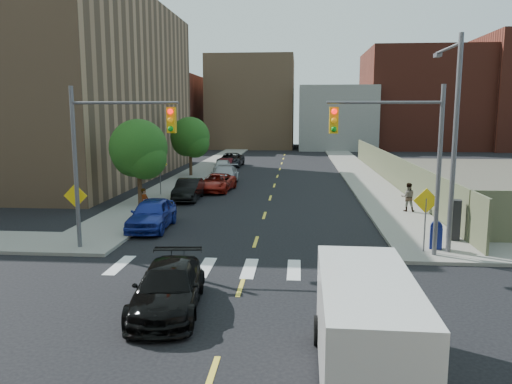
% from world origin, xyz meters
% --- Properties ---
extents(ground, '(160.00, 160.00, 0.00)m').
position_xyz_m(ground, '(0.00, 0.00, 0.00)').
color(ground, black).
rests_on(ground, ground).
extents(sidewalk_nw, '(3.50, 73.00, 0.15)m').
position_xyz_m(sidewalk_nw, '(-7.75, 41.50, 0.07)').
color(sidewalk_nw, gray).
rests_on(sidewalk_nw, ground).
extents(sidewalk_ne, '(3.50, 73.00, 0.15)m').
position_xyz_m(sidewalk_ne, '(7.75, 41.50, 0.07)').
color(sidewalk_ne, gray).
rests_on(sidewalk_ne, ground).
extents(fence_north, '(0.12, 44.00, 2.50)m').
position_xyz_m(fence_north, '(9.60, 28.00, 1.25)').
color(fence_north, '#636345').
rests_on(fence_north, ground).
extents(building_nw, '(22.00, 30.00, 16.00)m').
position_xyz_m(building_nw, '(-22.00, 30.00, 8.00)').
color(building_nw, '#8C6B4C').
rests_on(building_nw, ground).
extents(bg_bldg_west, '(14.00, 18.00, 12.00)m').
position_xyz_m(bg_bldg_west, '(-22.00, 70.00, 6.00)').
color(bg_bldg_west, '#592319').
rests_on(bg_bldg_west, ground).
extents(bg_bldg_midwest, '(14.00, 16.00, 15.00)m').
position_xyz_m(bg_bldg_midwest, '(-6.00, 72.00, 7.50)').
color(bg_bldg_midwest, '#8C6B4C').
rests_on(bg_bldg_midwest, ground).
extents(bg_bldg_center, '(12.00, 16.00, 10.00)m').
position_xyz_m(bg_bldg_center, '(8.00, 70.00, 5.00)').
color(bg_bldg_center, gray).
rests_on(bg_bldg_center, ground).
extents(bg_bldg_east, '(18.00, 18.00, 16.00)m').
position_xyz_m(bg_bldg_east, '(22.00, 72.00, 8.00)').
color(bg_bldg_east, '#592319').
rests_on(bg_bldg_east, ground).
extents(signal_nw, '(4.59, 0.30, 7.00)m').
position_xyz_m(signal_nw, '(-5.98, 6.00, 4.53)').
color(signal_nw, '#59595E').
rests_on(signal_nw, ground).
extents(signal_ne, '(4.59, 0.30, 7.00)m').
position_xyz_m(signal_ne, '(5.98, 6.00, 4.53)').
color(signal_ne, '#59595E').
rests_on(signal_ne, ground).
extents(streetlight_ne, '(0.25, 3.70, 9.00)m').
position_xyz_m(streetlight_ne, '(8.20, 6.90, 5.22)').
color(streetlight_ne, '#59595E').
rests_on(streetlight_ne, ground).
extents(warn_sign_nw, '(1.06, 0.06, 2.83)m').
position_xyz_m(warn_sign_nw, '(-7.80, 6.50, 1.99)').
color(warn_sign_nw, '#59595E').
rests_on(warn_sign_nw, ground).
extents(warn_sign_ne, '(1.06, 0.06, 2.83)m').
position_xyz_m(warn_sign_ne, '(7.20, 6.50, 1.99)').
color(warn_sign_ne, '#59595E').
rests_on(warn_sign_ne, ground).
extents(warn_sign_midwest, '(1.06, 0.06, 2.83)m').
position_xyz_m(warn_sign_midwest, '(-7.80, 20.00, 1.99)').
color(warn_sign_midwest, '#59595E').
rests_on(warn_sign_midwest, ground).
extents(tree_west_near, '(3.66, 3.64, 5.52)m').
position_xyz_m(tree_west_near, '(-8.00, 16.05, 3.48)').
color(tree_west_near, '#332114').
rests_on(tree_west_near, ground).
extents(tree_west_far, '(3.66, 3.64, 5.52)m').
position_xyz_m(tree_west_far, '(-8.00, 31.05, 3.48)').
color(tree_west_far, '#332114').
rests_on(tree_west_far, ground).
extents(parked_car_blue, '(1.97, 4.66, 1.57)m').
position_xyz_m(parked_car_blue, '(-5.50, 10.12, 0.79)').
color(parked_car_blue, navy).
rests_on(parked_car_blue, ground).
extents(parked_car_black, '(1.60, 4.40, 1.44)m').
position_xyz_m(parked_car_black, '(-5.50, 18.73, 0.72)').
color(parked_car_black, black).
rests_on(parked_car_black, ground).
extents(parked_car_red, '(2.65, 4.96, 1.33)m').
position_xyz_m(parked_car_red, '(-4.20, 22.62, 0.66)').
color(parked_car_red, maroon).
rests_on(parked_car_red, ground).
extents(parked_car_silver, '(2.15, 5.20, 1.50)m').
position_xyz_m(parked_car_silver, '(-4.20, 26.55, 0.75)').
color(parked_car_silver, '#A2A4AA').
rests_on(parked_car_silver, ground).
extents(parked_car_white, '(1.81, 4.06, 1.36)m').
position_xyz_m(parked_car_white, '(-5.50, 34.03, 0.68)').
color(parked_car_white, silver).
rests_on(parked_car_white, ground).
extents(parked_car_maroon, '(1.41, 3.75, 1.22)m').
position_xyz_m(parked_car_maroon, '(-5.50, 36.58, 0.61)').
color(parked_car_maroon, '#3B0B0F').
rests_on(parked_car_maroon, ground).
extents(parked_car_grey, '(2.64, 5.46, 1.50)m').
position_xyz_m(parked_car_grey, '(-5.50, 40.09, 0.75)').
color(parked_car_grey, black).
rests_on(parked_car_grey, ground).
extents(black_sedan, '(2.41, 4.94, 1.38)m').
position_xyz_m(black_sedan, '(-1.94, -0.22, 0.69)').
color(black_sedan, black).
rests_on(black_sedan, ground).
extents(cargo_van, '(2.25, 5.26, 2.39)m').
position_xyz_m(cargo_van, '(3.44, -3.62, 1.26)').
color(cargo_van, silver).
rests_on(cargo_van, ground).
extents(mailbox, '(0.55, 0.46, 1.20)m').
position_xyz_m(mailbox, '(7.81, 6.98, 0.73)').
color(mailbox, navy).
rests_on(mailbox, sidewalk_ne).
extents(payphone, '(0.63, 0.55, 1.85)m').
position_xyz_m(payphone, '(9.02, 8.61, 1.07)').
color(payphone, black).
rests_on(payphone, sidewalk_ne).
extents(pedestrian_west, '(0.52, 0.66, 1.61)m').
position_xyz_m(pedestrian_west, '(-6.56, 12.32, 0.96)').
color(pedestrian_west, gray).
rests_on(pedestrian_west, sidewalk_nw).
extents(pedestrian_east, '(0.91, 0.76, 1.69)m').
position_xyz_m(pedestrian_east, '(8.37, 15.23, 0.99)').
color(pedestrian_east, gray).
rests_on(pedestrian_east, sidewalk_ne).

